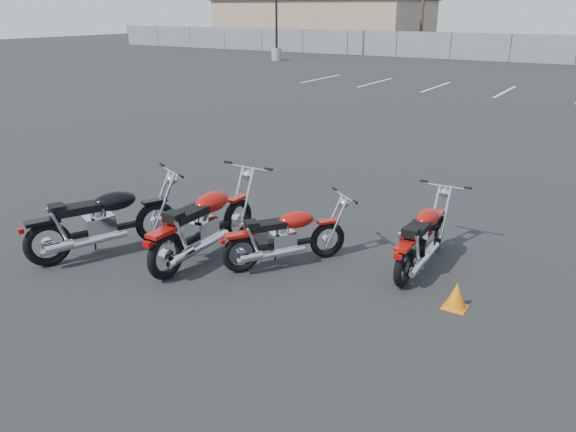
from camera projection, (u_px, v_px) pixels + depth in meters
The scene contains 9 objects.
ground at pixel (252, 271), 7.66m from camera, with size 120.00×120.00×0.00m, color black.
motorcycle_front_red at pixel (204, 224), 7.89m from camera, with size 0.89×2.31×1.13m.
motorcycle_second_black at pixel (103, 221), 8.03m from camera, with size 1.38×2.21×1.11m.
motorcycle_third_red at pixel (422, 238), 7.63m from camera, with size 0.76×1.97×0.96m.
motorcycle_rear_red at pixel (285, 237), 7.70m from camera, with size 1.40×1.73×0.92m.
training_cone_far at pixel (456, 295), 6.66m from camera, with size 0.27×0.27×0.33m.
light_pole_west at pixel (276, 17), 37.56m from camera, with size 0.80×0.70×10.74m.
tan_building_west at pixel (323, 22), 51.22m from camera, with size 18.40×10.40×4.30m.
parking_line_stripes at pixel (470, 89), 24.78m from camera, with size 15.12×4.00×0.01m.
Camera 1 is at (4.10, -5.60, 3.37)m, focal length 35.00 mm.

